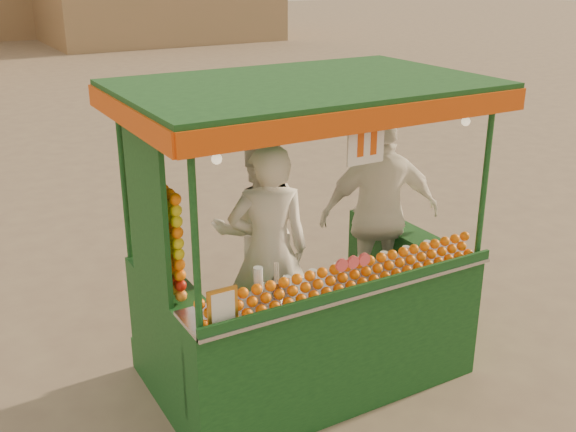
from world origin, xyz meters
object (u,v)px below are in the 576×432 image
vendor_middle (258,230)px  vendor_left (269,251)px  juice_cart (303,294)px  vendor_right (380,214)px

vendor_middle → vendor_left: bearing=87.5°
juice_cart → vendor_middle: bearing=92.8°
juice_cart → vendor_right: (0.93, 0.28, 0.39)m
vendor_left → vendor_middle: 0.56m
juice_cart → vendor_left: (-0.21, 0.15, 0.35)m
vendor_middle → juice_cart: bearing=109.4°
juice_cart → vendor_middle: size_ratio=1.64×
juice_cart → vendor_right: juice_cart is taller
vendor_right → juice_cart: bearing=35.4°
vendor_left → vendor_right: size_ratio=0.95×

